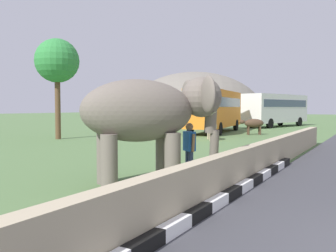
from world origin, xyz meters
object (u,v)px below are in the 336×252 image
person_handler (189,147)px  cow_near (212,127)px  bus_orange (215,108)px  bus_white (276,108)px  elephant (151,113)px  cow_mid (253,124)px

person_handler → cow_near: bearing=20.4°
bus_orange → bus_white: bearing=-11.3°
person_handler → bus_white: (30.15, 4.81, 1.16)m
elephant → cow_mid: (18.96, 2.91, -1.10)m
elephant → bus_white: 31.71m
person_handler → elephant: bearing=156.6°
bus_white → cow_near: bus_white is taller
bus_white → bus_orange: bearing=168.7°
bus_white → cow_mid: bearing=-173.8°
bus_orange → elephant: bearing=-161.9°
elephant → cow_mid: bearing=8.7°
cow_mid → bus_white: bearing=6.2°
person_handler → cow_mid: 18.03m
elephant → cow_near: elephant is taller
person_handler → cow_mid: size_ratio=0.92×
person_handler → cow_near: size_ratio=0.91×
elephant → person_handler: elephant is taller
cow_near → cow_mid: bearing=-9.9°
person_handler → bus_orange: bearing=20.8°
bus_orange → cow_mid: size_ratio=5.53×
elephant → bus_orange: (19.97, 6.54, 0.11)m
cow_near → cow_mid: 5.80m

